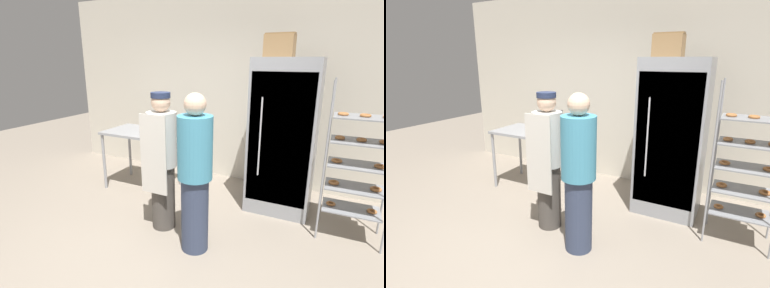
% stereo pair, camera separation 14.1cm
% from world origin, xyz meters
% --- Properties ---
extents(ground_plane, '(14.00, 14.00, 0.00)m').
position_xyz_m(ground_plane, '(0.00, 0.00, 0.00)').
color(ground_plane, gray).
extents(back_wall, '(6.40, 0.12, 2.99)m').
position_xyz_m(back_wall, '(0.00, 2.42, 1.49)').
color(back_wall, beige).
rests_on(back_wall, ground_plane).
extents(refrigerator, '(0.79, 0.70, 1.98)m').
position_xyz_m(refrigerator, '(0.88, 1.62, 0.99)').
color(refrigerator, gray).
rests_on(refrigerator, ground_plane).
extents(baking_rack, '(0.66, 0.43, 1.76)m').
position_xyz_m(baking_rack, '(1.73, 1.25, 0.88)').
color(baking_rack, '#93969B').
rests_on(baking_rack, ground_plane).
extents(prep_counter, '(1.07, 0.71, 0.90)m').
position_xyz_m(prep_counter, '(-1.16, 1.38, 0.80)').
color(prep_counter, gray).
rests_on(prep_counter, ground_plane).
extents(donut_box, '(0.29, 0.24, 0.29)m').
position_xyz_m(donut_box, '(-0.83, 1.33, 0.95)').
color(donut_box, silver).
rests_on(donut_box, prep_counter).
extents(blender_pitcher, '(0.14, 0.14, 0.30)m').
position_xyz_m(blender_pitcher, '(-0.80, 1.62, 1.04)').
color(blender_pitcher, '#99999E').
rests_on(blender_pitcher, prep_counter).
extents(cardboard_storage_box, '(0.36, 0.26, 0.29)m').
position_xyz_m(cardboard_storage_box, '(0.73, 1.72, 2.11)').
color(cardboard_storage_box, '#937047').
rests_on(cardboard_storage_box, refrigerator).
extents(person_baker, '(0.34, 0.36, 1.61)m').
position_xyz_m(person_baker, '(-0.26, 0.51, 0.84)').
color(person_baker, '#47423D').
rests_on(person_baker, ground_plane).
extents(person_customer, '(0.35, 0.35, 1.65)m').
position_xyz_m(person_customer, '(0.27, 0.28, 0.84)').
color(person_customer, '#333D56').
rests_on(person_customer, ground_plane).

